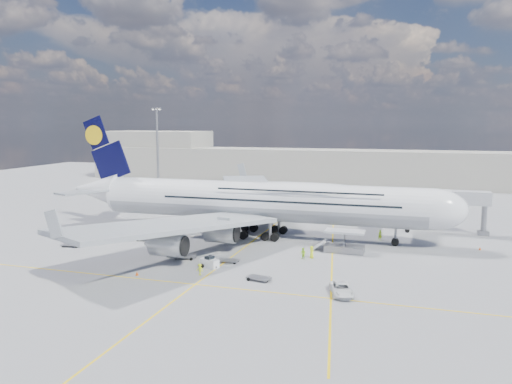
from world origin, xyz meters
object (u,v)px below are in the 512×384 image
(light_mast, at_px, (158,153))
(cone_wing_left_outer, at_px, (235,208))
(jet_bridge, at_px, (424,199))
(baggage_tug, at_px, (210,263))
(dolly_row_b, at_px, (177,250))
(cone_nose, at_px, (480,248))
(crew_loader, at_px, (303,254))
(crew_tug, at_px, (200,269))
(dolly_back, at_px, (72,244))
(dolly_nose_near, at_px, (228,260))
(cone_wing_right_outer, at_px, (137,273))
(airliner, at_px, (261,201))
(crew_van, at_px, (312,252))
(cargo_loader, at_px, (343,245))
(dolly_row_c, at_px, (185,256))
(catering_truck_inner, at_px, (237,207))
(cone_wing_right_inner, at_px, (188,249))
(dolly_row_a, at_px, (145,239))
(dolly_nose_far, at_px, (259,278))
(cone_wing_left_inner, at_px, (250,221))
(catering_truck_outer, at_px, (240,194))
(crew_wing, at_px, (210,236))
(service_van, at_px, (341,289))
(cone_tail, at_px, (65,228))

(light_mast, bearing_deg, cone_wing_left_outer, -18.46)
(jet_bridge, relative_size, baggage_tug, 6.07)
(dolly_row_b, distance_m, cone_nose, 51.10)
(crew_loader, xyz_separation_m, crew_tug, (-12.37, -12.30, -0.11))
(dolly_back, height_order, crew_loader, crew_loader)
(dolly_nose_near, bearing_deg, baggage_tug, -119.25)
(cone_wing_left_outer, xyz_separation_m, cone_wing_right_outer, (4.63, -55.12, -0.02))
(airliner, relative_size, baggage_tug, 25.56)
(crew_van, distance_m, cone_wing_right_outer, 27.36)
(airliner, relative_size, cone_wing_left_outer, 125.79)
(cone_wing_right_outer, bearing_deg, cargo_loader, 39.35)
(cargo_loader, distance_m, crew_loader, 8.59)
(light_mast, height_order, dolly_row_c, light_mast)
(catering_truck_inner, distance_m, crew_van, 40.07)
(dolly_row_b, relative_size, cone_nose, 6.37)
(light_mast, bearing_deg, jet_bridge, -19.02)
(cone_wing_right_inner, bearing_deg, cone_nose, 17.48)
(cargo_loader, xyz_separation_m, dolly_row_a, (-35.68, -2.74, -0.88))
(jet_bridge, relative_size, dolly_row_c, 5.06)
(dolly_row_b, distance_m, baggage_tug, 8.49)
(crew_van, distance_m, cone_wing_left_outer, 47.17)
(airliner, xyz_separation_m, crew_van, (12.22, -12.53, -5.87))
(dolly_nose_far, xyz_separation_m, crew_loader, (3.68, 12.12, 0.58))
(cargo_loader, xyz_separation_m, crew_loader, (-5.50, -6.59, -0.31))
(dolly_row_c, bearing_deg, crew_van, 2.19)
(jet_bridge, height_order, dolly_row_c, jet_bridge)
(airliner, bearing_deg, cone_wing_left_inner, 116.11)
(airliner, bearing_deg, baggage_tug, -93.56)
(dolly_row_a, relative_size, cone_wing_left_inner, 5.93)
(catering_truck_outer, xyz_separation_m, crew_wing, (10.04, -46.25, -1.09))
(light_mast, bearing_deg, cone_wing_right_inner, -57.25)
(dolly_back, xyz_separation_m, service_van, (48.30, -10.97, 0.35))
(light_mast, height_order, cone_tail, light_mast)
(dolly_row_b, xyz_separation_m, crew_van, (20.98, 5.52, -0.15))
(cone_wing_left_outer, bearing_deg, dolly_row_a, -97.36)
(crew_loader, xyz_separation_m, cone_wing_right_outer, (-20.87, -15.04, -0.66))
(dolly_row_b, bearing_deg, baggage_tug, -25.04)
(dolly_back, height_order, dolly_nose_far, dolly_back)
(cone_wing_left_outer, distance_m, cone_wing_right_outer, 55.31)
(service_van, distance_m, crew_van, 17.24)
(dolly_nose_near, height_order, cone_wing_right_inner, cone_wing_right_inner)
(airliner, distance_m, dolly_back, 34.67)
(baggage_tug, relative_size, catering_truck_outer, 0.43)
(light_mast, distance_m, cone_wing_right_outer, 71.80)
(jet_bridge, relative_size, cone_wing_left_inner, 33.50)
(jet_bridge, relative_size, catering_truck_outer, 2.60)
(crew_van, bearing_deg, cone_nose, -73.15)
(dolly_back, height_order, baggage_tug, baggage_tug)
(airliner, height_order, dolly_row_b, airliner)
(dolly_row_c, xyz_separation_m, crew_van, (19.18, 6.31, 0.62))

